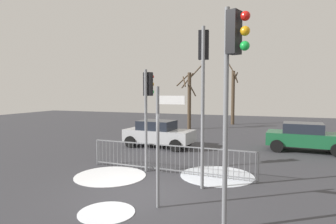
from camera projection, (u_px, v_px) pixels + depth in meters
ground_plane at (141, 194)px, 8.71m from camera, size 60.00×60.00×0.00m
traffic_light_mid_left at (232, 69)px, 6.11m from camera, size 0.54×0.38×4.87m
traffic_light_mid_right at (148, 97)px, 11.11m from camera, size 0.35×0.57×3.92m
traffic_light_foreground_left at (203, 71)px, 9.07m from camera, size 0.35×0.56×5.09m
direction_sign_post at (160, 141)px, 7.55m from camera, size 0.79×0.09×3.22m
pedestrian_guard_railing at (169, 158)px, 10.95m from camera, size 6.59×0.33×1.07m
car_silver_mid at (159, 133)px, 16.08m from camera, size 3.92×2.17×1.47m
car_green_far at (305, 137)px, 14.87m from camera, size 3.91×2.14×1.47m
bare_tree_left at (189, 97)px, 23.61m from camera, size 2.02×1.68×5.31m
bare_tree_centre at (233, 96)px, 26.88m from camera, size 0.97×0.96×5.72m
snow_patch_kerb at (110, 176)px, 10.55m from camera, size 2.60×2.60×0.01m
snow_patch_island at (107, 213)px, 7.35m from camera, size 1.45×1.45×0.01m
snow_patch_verge at (217, 176)px, 10.59m from camera, size 2.69×2.69×0.01m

